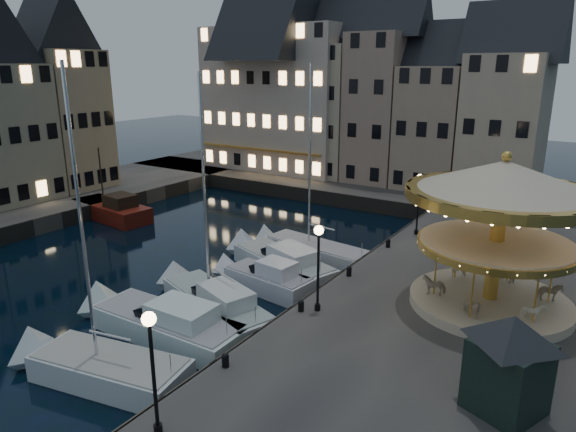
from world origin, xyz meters
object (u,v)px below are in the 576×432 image
Objects in this scene: streetlamp_a at (152,356)px; motorboat_d at (263,279)px; motorboat_c at (213,302)px; ticket_kiosk at (511,348)px; bollard_a at (225,360)px; red_fishing_boat at (112,211)px; motorboat_b at (162,323)px; motorboat_f at (311,250)px; motorboat_a at (100,368)px; bollard_c at (349,271)px; carousel at (501,207)px; streetlamp_c at (419,196)px; bollard_b at (301,305)px; bollard_d at (388,243)px; streetlamp_b at (318,256)px; motorboat_e at (280,262)px.

streetlamp_a is 14.28m from motorboat_d.
ticket_kiosk is (14.37, -1.83, 2.95)m from motorboat_c.
bollard_a is 27.02m from red_fishing_boat.
bollard_a is at bearing -19.61° from motorboat_b.
motorboat_f reaches higher than bollard_a.
motorboat_c reaches higher than streetlamp_a.
motorboat_a is at bearing -82.13° from motorboat_b.
bollard_c is 10.22m from motorboat_b.
motorboat_f is 1.33× the size of carousel.
motorboat_f reaches higher than carousel.
motorboat_a reaches higher than motorboat_d.
motorboat_c is (-4.94, 4.92, -0.92)m from bollard_a.
motorboat_b is (-5.57, -8.51, -0.96)m from bollard_c.
motorboat_c reaches higher than motorboat_f.
carousel is (12.13, -3.79, 5.68)m from motorboat_f.
streetlamp_c is at bearing 88.24° from bollard_a.
bollard_b is (-0.60, 9.50, -2.41)m from streetlamp_a.
motorboat_f is (-5.45, -4.88, -3.49)m from streetlamp_c.
bollard_a is 10.03m from motorboat_d.
carousel reaches higher than motorboat_d.
bollard_b is at bearing -36.02° from motorboat_d.
bollard_d is at bearing 90.00° from bollard_b.
streetlamp_b is at bearing 90.00° from streetlamp_a.
motorboat_c is at bearing -154.20° from carousel.
red_fishing_boat is (-18.47, 8.53, 0.03)m from motorboat_c.
streetlamp_c is at bearing 118.27° from ticket_kiosk.
bollard_d is 0.05× the size of motorboat_f.
streetlamp_c is 0.49× the size of motorboat_e.
motorboat_b is 0.78× the size of motorboat_f.
motorboat_c is 1.84× the size of motorboat_d.
streetlamp_a is 1.00× the size of streetlamp_c.
bollard_b is at bearing -61.98° from motorboat_f.
motorboat_f is at bearing 162.65° from carousel.
streetlamp_c is 0.33× the size of motorboat_a.
motorboat_f reaches higher than motorboat_d.
streetlamp_c is at bearing 90.00° from streetlamp_b.
ticket_kiosk is at bearing -38.18° from bollard_c.
ticket_kiosk is (8.82, -2.91, -0.39)m from streetlamp_b.
streetlamp_a is at bearing -69.33° from motorboat_e.
motorboat_a is 6.89m from motorboat_c.
motorboat_d is at bearing -170.58° from carousel.
bollard_a is 0.07× the size of motorboat_e.
bollard_b is at bearing -143.81° from carousel.
ticket_kiosk is (8.82, -16.41, -0.39)m from streetlamp_c.
motorboat_f is at bearing 3.59° from red_fishing_boat.
red_fishing_boat is 34.56m from ticket_kiosk.
carousel is (7.28, 0.33, 4.61)m from bollard_c.
carousel is (7.28, 10.83, 4.61)m from bollard_a.
motorboat_f is at bearing 122.32° from streetlamp_b.
streetlamp_c reaches higher than motorboat_b.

